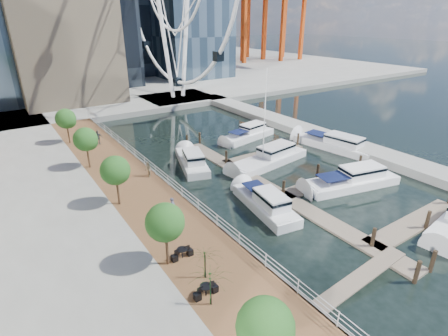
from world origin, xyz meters
TOP-DOWN VIEW (x-y plane):
  - ground at (0.00, 0.00)m, footprint 520.00×520.00m
  - boardwalk at (-9.00, 15.00)m, footprint 6.00×60.00m
  - seawall at (-6.00, 15.00)m, footprint 0.25×60.00m
  - land_far at (0.00, 102.00)m, footprint 200.00×114.00m
  - breakwater at (20.00, 20.00)m, footprint 4.00×60.00m
  - pier at (14.00, 52.00)m, footprint 14.00×12.00m
  - railing at (-6.10, 15.00)m, footprint 0.10×60.00m
  - floating_docks at (7.97, 9.98)m, footprint 16.00×34.00m
  - port_cranes at (67.67, 95.67)m, footprint 40.00×52.00m
  - street_trees at (-11.40, 14.00)m, footprint 2.60×42.60m
  - cafe_tables at (-10.40, -2.00)m, footprint 2.50×13.70m
  - yacht_foreground at (10.58, 5.80)m, footprint 11.83×5.56m
  - pedestrian_near at (-8.26, 9.51)m, footprint 0.69×0.73m
  - pedestrian_mid at (-6.92, 18.04)m, footprint 0.69×0.84m
  - pedestrian_far at (-8.34, 31.24)m, footprint 1.18×0.95m
  - moored_yachts at (8.17, 14.16)m, footprint 24.16×33.01m
  - cafe_seating at (-10.76, -4.47)m, footprint 4.01×15.33m

SIDE VIEW (x-z plane):
  - ground at x=0.00m, z-range 0.00..0.00m
  - yacht_foreground at x=10.58m, z-range -1.07..1.07m
  - moored_yachts at x=8.17m, z-range -5.75..5.75m
  - floating_docks at x=7.97m, z-range -0.81..1.79m
  - boardwalk at x=-9.00m, z-range 0.00..1.00m
  - seawall at x=-6.00m, z-range 0.00..1.00m
  - land_far at x=0.00m, z-range 0.00..1.00m
  - breakwater at x=20.00m, z-range 0.00..1.00m
  - pier at x=14.00m, z-range 0.00..1.00m
  - cafe_tables at x=-10.40m, z-range 1.00..1.74m
  - railing at x=-6.10m, z-range 1.00..2.05m
  - pedestrian_mid at x=-6.92m, z-range 1.00..2.60m
  - pedestrian_near at x=-8.26m, z-range 1.00..2.68m
  - pedestrian_far at x=-8.34m, z-range 1.00..2.87m
  - cafe_seating at x=-10.76m, z-range 0.93..3.44m
  - street_trees at x=-11.40m, z-range 1.99..6.59m
  - port_cranes at x=67.67m, z-range 1.00..39.00m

